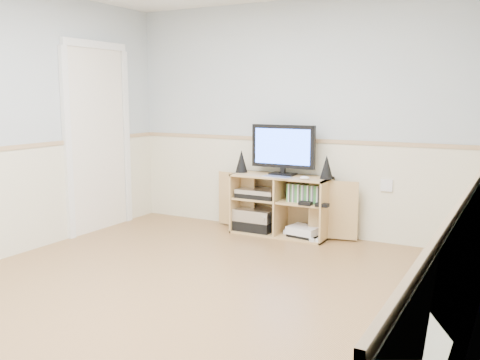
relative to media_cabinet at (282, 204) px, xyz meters
name	(u,v)px	position (x,y,z in m)	size (l,w,h in m)	color
room	(180,134)	(0.02, -1.95, 0.88)	(4.04, 4.54, 2.54)	#AF834E
media_cabinet	(282,204)	(0.00, 0.00, 0.00)	(1.65, 0.40, 0.65)	tan
monitor	(283,148)	(0.00, 0.00, 0.61)	(0.72, 0.18, 0.54)	black
speaker_left	(241,161)	(-0.49, -0.03, 0.44)	(0.14, 0.14, 0.25)	black
speaker_right	(327,167)	(0.50, -0.03, 0.44)	(0.13, 0.13, 0.25)	black
keyboard	(277,177)	(0.02, -0.19, 0.32)	(0.30, 0.12, 0.01)	silver
mouse	(305,178)	(0.33, -0.19, 0.34)	(0.10, 0.06, 0.04)	white
av_components	(257,212)	(-0.29, -0.05, -0.11)	(0.52, 0.33, 0.47)	black
game_consoles	(303,232)	(0.27, -0.06, -0.26)	(0.46, 0.30, 0.11)	white
game_cases	(305,193)	(0.28, -0.07, 0.15)	(0.36, 0.14, 0.19)	#3F8C3F
wall_outlet	(387,185)	(1.08, 0.16, 0.27)	(0.12, 0.03, 0.12)	white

